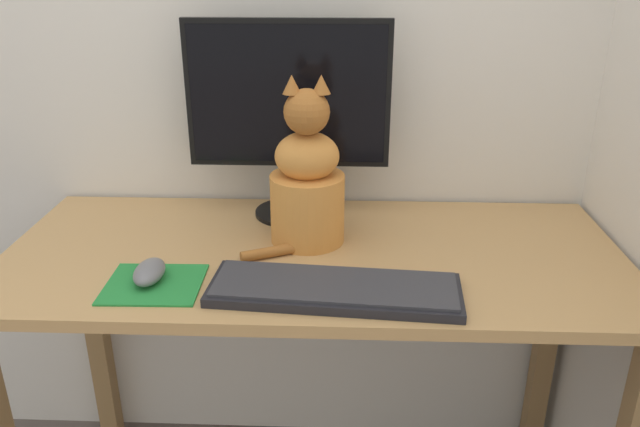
% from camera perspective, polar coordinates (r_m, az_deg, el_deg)
% --- Properties ---
extents(desk, '(1.32, 0.59, 0.75)m').
position_cam_1_polar(desk, '(1.39, -0.61, -7.66)').
color(desk, tan).
rests_on(desk, ground_plane).
extents(monitor, '(0.46, 0.17, 0.46)m').
position_cam_1_polar(monitor, '(1.44, -2.92, 9.59)').
color(monitor, black).
rests_on(monitor, desk).
extents(keyboard, '(0.48, 0.19, 0.02)m').
position_cam_1_polar(keyboard, '(1.17, 1.35, -6.91)').
color(keyboard, black).
rests_on(keyboard, desk).
extents(mousepad_left, '(0.19, 0.16, 0.00)m').
position_cam_1_polar(mousepad_left, '(1.24, -14.93, -6.25)').
color(mousepad_left, '#238438').
rests_on(mousepad_left, desk).
extents(computer_mouse_left, '(0.06, 0.10, 0.04)m').
position_cam_1_polar(computer_mouse_left, '(1.25, -15.34, -5.17)').
color(computer_mouse_left, slate).
rests_on(computer_mouse_left, mousepad_left).
extents(cat, '(0.22, 0.21, 0.37)m').
position_cam_1_polar(cat, '(1.33, -1.20, 2.85)').
color(cat, '#D6893D').
rests_on(cat, desk).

